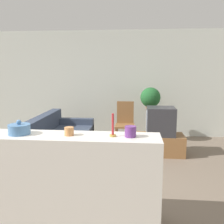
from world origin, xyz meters
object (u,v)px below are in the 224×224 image
at_px(couch, 59,142).
at_px(wooden_chair, 125,121).
at_px(decorative_bowl, 19,129).
at_px(television, 160,121).
at_px(potted_plant, 150,98).

relative_size(couch, wooden_chair, 2.08).
xyz_separation_m(couch, decorative_bowl, (0.24, -2.13, 0.78)).
bearing_deg(wooden_chair, decorative_bowl, -108.26).
bearing_deg(couch, television, 7.89).
bearing_deg(couch, wooden_chair, 37.96).
relative_size(television, wooden_chair, 0.58).
bearing_deg(wooden_chair, potted_plant, 17.07).
height_order(couch, potted_plant, potted_plant).
height_order(television, decorative_bowl, decorative_bowl).
distance_m(couch, wooden_chair, 1.64).
distance_m(television, potted_plant, 0.98).
bearing_deg(potted_plant, decorative_bowl, -116.03).
height_order(couch, wooden_chair, wooden_chair).
relative_size(potted_plant, decorative_bowl, 2.36).
distance_m(couch, decorative_bowl, 2.29).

